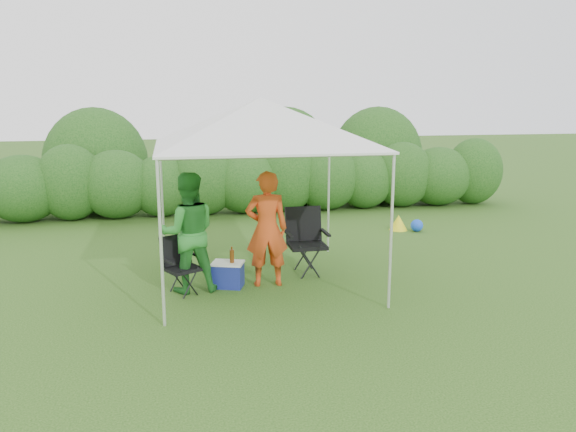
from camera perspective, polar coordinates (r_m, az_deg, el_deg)
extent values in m
plane|color=#38601E|center=(8.42, -2.05, -7.67)|extent=(70.00, 70.00, 0.00)
ellipsoid|color=#29581C|center=(14.36, -25.34, 2.52)|extent=(1.80, 1.53, 1.57)
cylinder|color=#382616|center=(14.46, -25.12, 0.03)|extent=(0.12, 0.12, 0.30)
ellipsoid|color=#29581C|center=(14.14, -21.26, 3.19)|extent=(1.57, 1.34, 1.80)
cylinder|color=#382616|center=(14.26, -21.04, 0.21)|extent=(0.12, 0.12, 0.30)
ellipsoid|color=#29581C|center=(14.02, -17.03, 3.09)|extent=(1.72, 1.47, 1.65)
cylinder|color=#382616|center=(14.13, -16.87, 0.39)|extent=(0.12, 0.12, 0.30)
ellipsoid|color=#29581C|center=(13.98, -12.75, 2.98)|extent=(1.50, 1.28, 1.50)
cylinder|color=#382616|center=(14.08, -12.64, 0.57)|extent=(0.12, 0.12, 0.30)
ellipsoid|color=#29581C|center=(13.99, -8.50, 3.61)|extent=(1.65, 1.40, 1.73)
cylinder|color=#382616|center=(14.10, -8.41, 0.74)|extent=(0.12, 0.12, 0.30)
ellipsoid|color=#29581C|center=(14.10, -4.25, 3.46)|extent=(1.80, 1.53, 1.57)
cylinder|color=#382616|center=(14.20, -4.21, 0.92)|extent=(0.12, 0.12, 0.30)
ellipsoid|color=#29581C|center=(14.26, -0.10, 4.04)|extent=(1.58, 1.34, 1.80)
cylinder|color=#382616|center=(14.38, -0.09, 1.08)|extent=(0.12, 0.12, 0.30)
ellipsoid|color=#29581C|center=(14.52, 3.94, 3.86)|extent=(1.72, 1.47, 1.65)
cylinder|color=#382616|center=(14.63, 3.90, 1.23)|extent=(0.12, 0.12, 0.30)
ellipsoid|color=#29581C|center=(14.85, 7.81, 3.66)|extent=(1.50, 1.28, 1.50)
cylinder|color=#382616|center=(14.94, 7.75, 1.38)|extent=(0.12, 0.12, 0.30)
ellipsoid|color=#29581C|center=(15.22, 11.53, 4.15)|extent=(1.65, 1.40, 1.73)
cylinder|color=#382616|center=(15.32, 11.42, 1.51)|extent=(0.12, 0.12, 0.30)
ellipsoid|color=#29581C|center=(15.67, 15.03, 3.92)|extent=(1.80, 1.53, 1.57)
cylinder|color=#382616|center=(15.76, 14.90, 1.62)|extent=(0.12, 0.12, 0.30)
ellipsoid|color=#29581C|center=(16.16, 18.35, 4.35)|extent=(1.57, 1.34, 1.80)
cylinder|color=#382616|center=(16.26, 18.19, 1.73)|extent=(0.12, 0.12, 0.30)
cylinder|color=silver|center=(7.04, -12.78, -2.89)|extent=(0.04, 0.04, 2.10)
cylinder|color=silver|center=(7.60, 10.44, -1.73)|extent=(0.04, 0.04, 2.10)
cylinder|color=silver|center=(9.98, -12.64, 1.35)|extent=(0.04, 0.04, 2.10)
cylinder|color=silver|center=(10.38, 4.15, 2.00)|extent=(0.04, 0.04, 2.10)
cube|color=white|center=(8.47, -2.75, 7.10)|extent=(3.10, 3.10, 0.03)
pyramid|color=white|center=(8.44, -2.77, 9.57)|extent=(3.10, 3.10, 0.70)
cube|color=black|center=(9.13, 1.94, -3.01)|extent=(0.59, 0.54, 0.06)
cube|color=black|center=(9.29, 1.59, -0.74)|extent=(0.59, 0.16, 0.56)
cube|color=black|center=(9.01, 0.07, -1.86)|extent=(0.06, 0.50, 0.03)
cube|color=black|center=(9.16, 3.81, -1.68)|extent=(0.06, 0.50, 0.03)
cylinder|color=black|center=(8.91, 0.75, -4.97)|extent=(0.03, 0.03, 0.47)
cylinder|color=black|center=(9.02, 3.85, -4.77)|extent=(0.03, 0.03, 0.47)
cylinder|color=black|center=(9.37, 0.09, -4.12)|extent=(0.03, 0.03, 0.47)
cylinder|color=black|center=(9.48, 3.04, -3.95)|extent=(0.03, 0.03, 0.47)
cube|color=black|center=(8.36, -10.63, -5.31)|extent=(0.61, 0.59, 0.04)
cube|color=black|center=(8.46, -11.34, -3.38)|extent=(0.47, 0.33, 0.44)
cube|color=black|center=(8.21, -12.14, -4.52)|extent=(0.22, 0.37, 0.03)
cube|color=black|center=(8.43, -9.24, -3.99)|extent=(0.22, 0.37, 0.03)
cylinder|color=black|center=(8.17, -11.11, -7.12)|extent=(0.02, 0.02, 0.37)
cylinder|color=black|center=(8.35, -8.74, -6.62)|extent=(0.02, 0.02, 0.37)
cylinder|color=black|center=(8.50, -12.39, -6.43)|extent=(0.02, 0.02, 0.37)
cylinder|color=black|center=(8.67, -10.08, -5.97)|extent=(0.02, 0.02, 0.37)
imported|color=#D54518|center=(8.48, -2.18, -1.32)|extent=(0.66, 0.45, 1.77)
imported|color=#2A802C|center=(8.34, -10.13, -1.67)|extent=(0.89, 0.71, 1.78)
cube|color=navy|center=(8.62, -6.11, -6.02)|extent=(0.52, 0.45, 0.36)
cube|color=silver|center=(8.56, -6.14, -4.77)|extent=(0.55, 0.47, 0.03)
cylinder|color=#592D0C|center=(8.49, -5.72, -3.92)|extent=(0.07, 0.07, 0.25)
cone|color=yellow|center=(12.51, 11.15, -0.66)|extent=(0.40, 0.40, 0.33)
sphere|color=blue|center=(12.46, 12.96, -0.95)|extent=(0.27, 0.27, 0.27)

